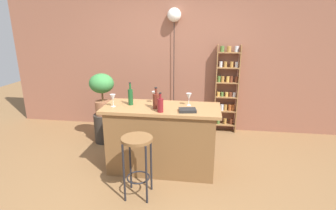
% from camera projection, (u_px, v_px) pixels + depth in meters
% --- Properties ---
extents(ground, '(12.00, 12.00, 0.00)m').
position_uv_depth(ground, '(158.00, 180.00, 3.42)').
color(ground, brown).
extents(back_wall, '(6.40, 0.10, 2.80)m').
position_uv_depth(back_wall, '(176.00, 55.00, 4.86)').
color(back_wall, '#8C5642').
rests_on(back_wall, ground).
extents(kitchen_counter, '(1.52, 0.63, 0.90)m').
position_uv_depth(kitchen_counter, '(162.00, 138.00, 3.57)').
color(kitchen_counter, brown).
rests_on(kitchen_counter, ground).
extents(bar_stool, '(0.35, 0.35, 0.74)m').
position_uv_depth(bar_stool, '(137.00, 153.00, 2.96)').
color(bar_stool, black).
rests_on(bar_stool, ground).
extents(spice_shelf, '(0.41, 0.14, 1.60)m').
position_uv_depth(spice_shelf, '(227.00, 88.00, 4.76)').
color(spice_shelf, olive).
rests_on(spice_shelf, ground).
extents(plant_stool, '(0.35, 0.35, 0.48)m').
position_uv_depth(plant_stool, '(105.00, 128.00, 4.50)').
color(plant_stool, '#2D2823').
rests_on(plant_stool, ground).
extents(potted_plant, '(0.40, 0.36, 0.69)m').
position_uv_depth(potted_plant, '(102.00, 90.00, 4.30)').
color(potted_plant, '#935B3D').
rests_on(potted_plant, plant_stool).
extents(bottle_spirits_clear, '(0.07, 0.07, 0.25)m').
position_uv_depth(bottle_spirits_clear, '(160.00, 105.00, 3.20)').
color(bottle_spirits_clear, maroon).
rests_on(bottle_spirits_clear, kitchen_counter).
extents(bottle_olive_oil, '(0.08, 0.08, 0.28)m').
position_uv_depth(bottle_olive_oil, '(156.00, 101.00, 3.34)').
color(bottle_olive_oil, '#5B2319').
rests_on(bottle_olive_oil, kitchen_counter).
extents(bottle_vinegar, '(0.06, 0.06, 0.30)m').
position_uv_depth(bottle_vinegar, '(131.00, 96.00, 3.49)').
color(bottle_vinegar, '#194C23').
rests_on(bottle_vinegar, kitchen_counter).
extents(wine_glass_left, '(0.07, 0.07, 0.16)m').
position_uv_depth(wine_glass_left, '(189.00, 97.00, 3.47)').
color(wine_glass_left, silver).
rests_on(wine_glass_left, kitchen_counter).
extents(wine_glass_center, '(0.07, 0.07, 0.16)m').
position_uv_depth(wine_glass_center, '(155.00, 95.00, 3.57)').
color(wine_glass_center, silver).
rests_on(wine_glass_center, kitchen_counter).
extents(wine_glass_right, '(0.07, 0.07, 0.16)m').
position_uv_depth(wine_glass_right, '(113.00, 98.00, 3.41)').
color(wine_glass_right, silver).
rests_on(wine_glass_right, kitchen_counter).
extents(cookbook, '(0.23, 0.18, 0.03)m').
position_uv_depth(cookbook, '(187.00, 110.00, 3.24)').
color(cookbook, black).
rests_on(cookbook, kitchen_counter).
extents(pendant_globe_light, '(0.24, 0.24, 2.21)m').
position_uv_depth(pendant_globe_light, '(174.00, 16.00, 4.56)').
color(pendant_globe_light, black).
rests_on(pendant_globe_light, ground).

